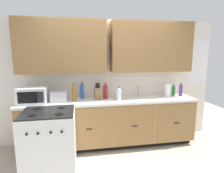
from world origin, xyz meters
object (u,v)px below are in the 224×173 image
at_px(stove_range, 50,141).
at_px(bottle_green, 174,90).
at_px(microwave, 33,95).
at_px(bottle_blue, 82,90).
at_px(bottle_violet, 181,90).
at_px(toaster, 59,96).
at_px(knife_block, 98,93).
at_px(bottle_red, 105,91).
at_px(paper_towel_roll, 168,90).
at_px(bottle_amber, 74,92).
at_px(bottle_clear, 119,94).

height_order(stove_range, bottle_green, bottle_green).
height_order(microwave, bottle_green, microwave).
height_order(bottle_blue, bottle_violet, bottle_blue).
height_order(bottle_green, bottle_violet, bottle_violet).
bearing_deg(toaster, stove_range, -99.24).
xyz_separation_m(knife_block, bottle_red, (0.15, 0.01, 0.03)).
height_order(toaster, bottle_green, bottle_green).
bearing_deg(bottle_blue, toaster, -157.12).
bearing_deg(knife_block, bottle_red, 3.40).
relative_size(paper_towel_roll, bottle_blue, 0.81).
bearing_deg(knife_block, bottle_green, 1.87).
distance_m(knife_block, bottle_violet, 1.69).
bearing_deg(toaster, bottle_blue, 22.88).
xyz_separation_m(toaster, paper_towel_roll, (2.11, 0.05, 0.03)).
bearing_deg(bottle_green, bottle_blue, 178.58).
distance_m(bottle_amber, bottle_violet, 2.13).
distance_m(paper_towel_roll, bottle_amber, 1.84).
bearing_deg(bottle_clear, stove_range, -155.61).
distance_m(bottle_clear, bottle_red, 0.29).
xyz_separation_m(bottle_blue, bottle_violet, (1.98, -0.12, -0.03)).
height_order(bottle_blue, bottle_red, bottle_blue).
height_order(paper_towel_roll, bottle_amber, bottle_amber).
distance_m(bottle_blue, bottle_red, 0.45).
bearing_deg(microwave, bottle_amber, 1.93).
xyz_separation_m(bottle_amber, bottle_violet, (2.13, 0.05, -0.03)).
relative_size(toaster, bottle_violet, 1.05).
bearing_deg(paper_towel_roll, microwave, -178.60).
xyz_separation_m(paper_towel_roll, bottle_amber, (-1.84, -0.04, 0.03)).
distance_m(microwave, bottle_blue, 0.87).
bearing_deg(bottle_amber, bottle_violet, 1.31).
height_order(stove_range, bottle_clear, bottle_clear).
bearing_deg(microwave, bottle_green, 3.02).
distance_m(stove_range, knife_block, 1.20).
relative_size(knife_block, bottle_clear, 1.24).
xyz_separation_m(stove_range, bottle_violet, (2.50, 0.67, 0.58)).
bearing_deg(bottle_green, knife_block, -178.13).
relative_size(bottle_clear, bottle_red, 0.82).
height_order(microwave, bottle_blue, bottle_blue).
relative_size(bottle_blue, bottle_amber, 0.98).
distance_m(stove_range, toaster, 0.83).
distance_m(toaster, bottle_clear, 1.09).
bearing_deg(bottle_clear, paper_towel_roll, 7.14).
relative_size(bottle_amber, bottle_green, 1.47).
relative_size(stove_range, toaster, 3.39).
relative_size(stove_range, knife_block, 3.06).
distance_m(stove_range, bottle_violet, 2.65).
xyz_separation_m(stove_range, microwave, (-0.34, 0.60, 0.59)).
relative_size(microwave, paper_towel_roll, 1.85).
bearing_deg(bottle_amber, microwave, -178.07).
relative_size(microwave, bottle_amber, 1.46).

